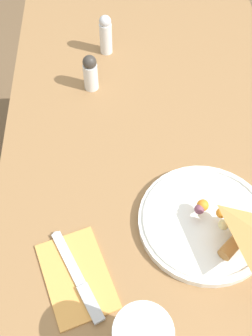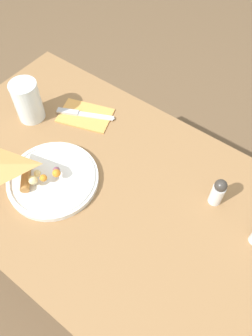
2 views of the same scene
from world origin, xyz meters
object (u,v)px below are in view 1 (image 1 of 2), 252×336
object	(u,v)px
dining_table	(152,171)
salt_shaker	(106,34)
plate_pizza	(207,221)
butter_knife	(79,279)
pepper_shaker	(90,72)
napkin_folded	(77,276)

from	to	relation	value
dining_table	salt_shaker	world-z (taller)	salt_shaker
plate_pizza	dining_table	bearing A→B (deg)	20.14
butter_knife	salt_shaker	xyz separation A→B (m)	(0.60, -0.06, 0.05)
dining_table	plate_pizza	world-z (taller)	plate_pizza
dining_table	plate_pizza	distance (m)	0.26
dining_table	pepper_shaker	distance (m)	0.27
napkin_folded	butter_knife	bearing A→B (deg)	-154.23
plate_pizza	napkin_folded	size ratio (longest dim) A/B	1.32
napkin_folded	pepper_shaker	bearing A→B (deg)	-3.34
plate_pizza	napkin_folded	xyz separation A→B (m)	(-0.09, 0.24, -0.01)
plate_pizza	butter_knife	world-z (taller)	plate_pizza
dining_table	salt_shaker	xyz separation A→B (m)	(0.30, 0.09, 0.16)
plate_pizza	salt_shaker	world-z (taller)	salt_shaker
napkin_folded	plate_pizza	bearing A→B (deg)	-69.88
plate_pizza	salt_shaker	size ratio (longest dim) A/B	2.38
plate_pizza	pepper_shaker	bearing A→B (deg)	28.87
butter_knife	salt_shaker	bearing A→B (deg)	-31.58
plate_pizza	butter_knife	distance (m)	0.25
plate_pizza	butter_knife	xyz separation A→B (m)	(-0.09, 0.23, -0.01)
plate_pizza	napkin_folded	world-z (taller)	plate_pizza
napkin_folded	butter_knife	distance (m)	0.01
butter_knife	dining_table	bearing A→B (deg)	-52.98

